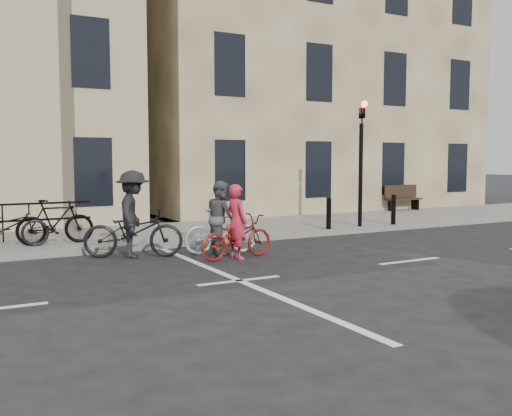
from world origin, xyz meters
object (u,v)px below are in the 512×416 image
bench (402,197)px  cyclist_dark (133,223)px  traffic_light (361,148)px  cyclist_pink (237,233)px  cyclist_grey (221,224)px

bench → cyclist_dark: cyclist_dark is taller
traffic_light → bench: 6.14m
bench → cyclist_dark: 12.74m
bench → cyclist_dark: size_ratio=0.71×
bench → cyclist_dark: (-11.92, -4.49, 0.07)m
bench → cyclist_pink: size_ratio=0.85×
traffic_light → bench: size_ratio=2.44×
traffic_light → cyclist_grey: bearing=-163.0°
bench → cyclist_grey: (-10.06, -5.00, -0.00)m
bench → cyclist_grey: cyclist_grey is taller
cyclist_pink → cyclist_dark: 2.26m
cyclist_pink → bench: bearing=-69.6°
traffic_light → cyclist_grey: size_ratio=2.21×
cyclist_dark → cyclist_pink: bearing=-101.3°
bench → cyclist_dark: bearing=-159.4°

